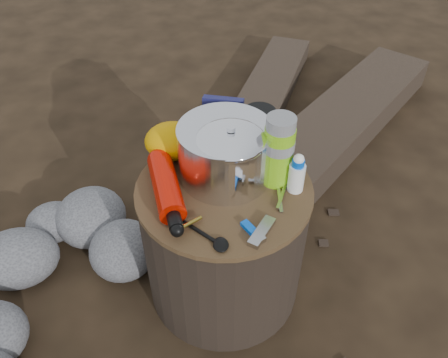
{
  "coord_description": "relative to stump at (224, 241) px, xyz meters",
  "views": [
    {
      "loc": [
        -0.11,
        -0.9,
        1.29
      ],
      "look_at": [
        0.0,
        0.0,
        0.48
      ],
      "focal_mm": 36.39,
      "sensor_mm": 36.0,
      "label": 1
    }
  ],
  "objects": [
    {
      "name": "camping_pot",
      "position": [
        0.02,
        0.02,
        0.31
      ],
      "size": [
        0.18,
        0.18,
        0.18
      ],
      "primitive_type": "cylinder",
      "color": "white",
      "rests_on": "stump"
    },
    {
      "name": "log_main",
      "position": [
        0.54,
        0.68,
        -0.15
      ],
      "size": [
        1.42,
        1.42,
        0.14
      ],
      "primitive_type": "cube",
      "rotation": [
        0.0,
        0.0,
        -0.79
      ],
      "color": "#33281F",
      "rests_on": "ground"
    },
    {
      "name": "squeeze_bottle",
      "position": [
        0.19,
        -0.03,
        0.28
      ],
      "size": [
        0.04,
        0.04,
        0.11
      ],
      "primitive_type": "cylinder",
      "color": "white",
      "rests_on": "stump"
    },
    {
      "name": "pot_grabber",
      "position": [
        0.14,
        -0.06,
        0.23
      ],
      "size": [
        0.06,
        0.12,
        0.01
      ],
      "primitive_type": null,
      "rotation": [
        0.0,
        0.0,
        -0.27
      ],
      "color": "#A3A3A8",
      "rests_on": "stump"
    },
    {
      "name": "food_pouch",
      "position": [
        0.02,
        0.21,
        0.3
      ],
      "size": [
        0.12,
        0.06,
        0.15
      ],
      "primitive_type": "cube",
      "rotation": [
        0.0,
        0.0,
        -0.29
      ],
      "color": "#18184E",
      "rests_on": "stump"
    },
    {
      "name": "spork",
      "position": [
        -0.08,
        -0.15,
        0.23
      ],
      "size": [
        0.13,
        0.13,
        0.01
      ],
      "primitive_type": null,
      "rotation": [
        0.0,
        0.0,
        0.78
      ],
      "color": "black",
      "rests_on": "stump"
    },
    {
      "name": "lighter",
      "position": [
        0.05,
        -0.17,
        0.23
      ],
      "size": [
        0.06,
        0.08,
        0.01
      ],
      "primitive_type": "cube",
      "rotation": [
        0.0,
        0.0,
        0.5
      ],
      "color": "blue",
      "rests_on": "stump"
    },
    {
      "name": "multitool",
      "position": [
        0.07,
        -0.18,
        0.23
      ],
      "size": [
        0.08,
        0.1,
        0.01
      ],
      "primitive_type": "cube",
      "rotation": [
        0.0,
        0.0,
        -0.64
      ],
      "color": "#A3A3A8",
      "rests_on": "stump"
    },
    {
      "name": "rock_ring",
      "position": [
        -0.52,
        -0.12,
        -0.12
      ],
      "size": [
        0.46,
        1.0,
        0.2
      ],
      "primitive_type": null,
      "color": "#59595E",
      "rests_on": "ground"
    },
    {
      "name": "foil_windscreen",
      "position": [
        0.01,
        0.06,
        0.3
      ],
      "size": [
        0.26,
        0.26,
        0.16
      ],
      "primitive_type": "cylinder",
      "color": "silver",
      "rests_on": "stump"
    },
    {
      "name": "stump",
      "position": [
        0.0,
        0.0,
        0.0
      ],
      "size": [
        0.49,
        0.49,
        0.45
      ],
      "primitive_type": "cylinder",
      "color": "black",
      "rests_on": "ground"
    },
    {
      "name": "fuel_bottle",
      "position": [
        -0.16,
        -0.01,
        0.26
      ],
      "size": [
        0.11,
        0.3,
        0.07
      ],
      "primitive_type": null,
      "rotation": [
        0.0,
        0.0,
        0.14
      ],
      "color": "red",
      "rests_on": "stump"
    },
    {
      "name": "travel_mug",
      "position": [
        0.12,
        0.17,
        0.29
      ],
      "size": [
        0.09,
        0.09,
        0.13
      ],
      "primitive_type": "cylinder",
      "color": "black",
      "rests_on": "stump"
    },
    {
      "name": "ground",
      "position": [
        0.0,
        0.0,
        -0.22
      ],
      "size": [
        60.0,
        60.0,
        0.0
      ],
      "primitive_type": "plane",
      "color": "black",
      "rests_on": "ground"
    },
    {
      "name": "thermos",
      "position": [
        0.15,
        0.02,
        0.33
      ],
      "size": [
        0.08,
        0.08,
        0.2
      ],
      "primitive_type": "cylinder",
      "color": "#81D115",
      "rests_on": "stump"
    },
    {
      "name": "stuff_sack",
      "position": [
        -0.13,
        0.16,
        0.28
      ],
      "size": [
        0.16,
        0.13,
        0.11
      ],
      "primitive_type": "ellipsoid",
      "color": "#E09800",
      "rests_on": "stump"
    },
    {
      "name": "log_small",
      "position": [
        0.34,
        1.09,
        -0.17
      ],
      "size": [
        0.72,
        1.2,
        0.1
      ],
      "primitive_type": "cube",
      "rotation": [
        0.0,
        0.0,
        -0.44
      ],
      "color": "#33281F",
      "rests_on": "ground"
    }
  ]
}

